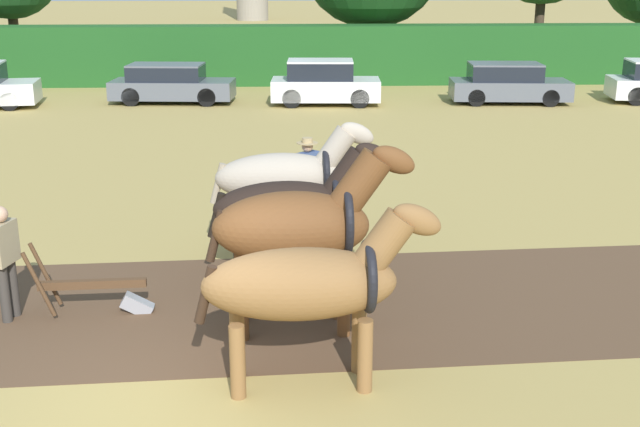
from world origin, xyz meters
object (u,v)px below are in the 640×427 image
object	(u,v)px
draft_horse_lead_right	(300,226)
plow	(103,292)
draft_horse_lead_left	(310,284)
farmer_at_plow	(4,255)
farmer_beside_team	(307,173)
parked_car_center	(171,84)
parked_car_right	(508,84)
parked_car_center_right	(324,83)
draft_horse_trail_left	(293,207)
draft_horse_trail_right	(287,177)

from	to	relation	value
draft_horse_lead_right	plow	size ratio (longest dim) A/B	1.63
draft_horse_lead_left	draft_horse_lead_right	distance (m)	1.54
farmer_at_plow	farmer_beside_team	xyz separation A→B (m)	(4.30, 4.40, 0.00)
draft_horse_lead_right	parked_car_center	bearing A→B (deg)	99.49
draft_horse_lead_left	parked_car_center	bearing A→B (deg)	98.80
draft_horse_lead_right	parked_car_right	xyz separation A→B (m)	(7.96, 18.92, -0.78)
draft_horse_lead_left	parked_car_center_right	xyz separation A→B (m)	(1.16, 20.40, -0.51)
draft_horse_trail_left	parked_car_right	size ratio (longest dim) A/B	0.66
farmer_at_plow	parked_car_right	world-z (taller)	farmer_at_plow
draft_horse_lead_left	draft_horse_lead_right	xyz separation A→B (m)	(-0.08, 1.53, 0.20)
draft_horse_lead_right	draft_horse_trail_right	xyz separation A→B (m)	(-0.17, 3.06, -0.13)
draft_horse_lead_left	farmer_at_plow	distance (m)	4.62
farmer_at_plow	parked_car_right	bearing A→B (deg)	70.32
draft_horse_trail_right	plow	world-z (taller)	draft_horse_trail_right
parked_car_right	parked_car_center	bearing A→B (deg)	-178.34
parked_car_center_right	draft_horse_lead_right	bearing A→B (deg)	-90.89
draft_horse_trail_right	plow	bearing A→B (deg)	-140.24
draft_horse_lead_right	farmer_beside_team	bearing A→B (deg)	84.21
draft_horse_lead_left	farmer_beside_team	distance (m)	6.43
parked_car_center_right	draft_horse_lead_left	bearing A→B (deg)	-90.40
farmer_at_plow	farmer_beside_team	world-z (taller)	same
draft_horse_lead_right	farmer_beside_team	distance (m)	4.93
draft_horse_lead_right	parked_car_center	world-z (taller)	draft_horse_lead_right
parked_car_center_right	farmer_beside_team	bearing A→B (deg)	-91.24
draft_horse_trail_right	farmer_beside_team	distance (m)	1.92
plow	parked_car_right	world-z (taller)	parked_car_right
draft_horse_lead_right	parked_car_center	size ratio (longest dim) A/B	0.63
draft_horse_trail_right	farmer_beside_team	size ratio (longest dim) A/B	1.72
parked_car_center	plow	bearing A→B (deg)	-80.94
draft_horse_trail_right	parked_car_center	xyz separation A→B (m)	(-4.16, 16.45, -0.66)
draft_horse_trail_right	parked_car_center_right	distance (m)	15.89
draft_horse_lead_right	parked_car_right	size ratio (longest dim) A/B	0.65
farmer_beside_team	draft_horse_trail_left	bearing A→B (deg)	-51.42
plow	parked_car_center_right	world-z (taller)	parked_car_center_right
farmer_at_plow	farmer_beside_team	distance (m)	6.15
draft_horse_lead_right	parked_car_center	xyz separation A→B (m)	(-4.33, 19.50, -0.78)
draft_horse_lead_right	draft_horse_trail_left	bearing A→B (deg)	89.96
plow	draft_horse_lead_right	bearing A→B (deg)	-15.47
draft_horse_trail_right	plow	size ratio (longest dim) A/B	1.63
draft_horse_lead_right	draft_horse_trail_right	world-z (taller)	draft_horse_lead_right
plow	parked_car_right	distance (m)	21.23
farmer_at_plow	parked_car_center	world-z (taller)	farmer_at_plow
draft_horse_trail_right	parked_car_right	world-z (taller)	draft_horse_trail_right
farmer_at_plow	parked_car_center	distance (m)	19.02
draft_horse_trail_left	parked_car_center_right	world-z (taller)	draft_horse_trail_left
draft_horse_lead_right	draft_horse_trail_right	size ratio (longest dim) A/B	1.00
draft_horse_lead_left	parked_car_right	bearing A→B (deg)	65.87
draft_horse_lead_left	draft_horse_trail_right	bearing A→B (deg)	90.00
draft_horse_trail_right	parked_car_center_right	world-z (taller)	draft_horse_trail_right
plow	parked_car_center	bearing A→B (deg)	91.60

